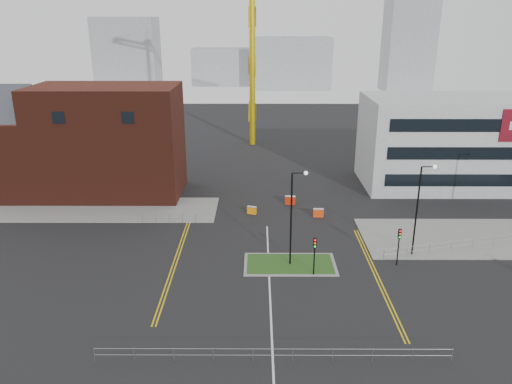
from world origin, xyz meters
TOP-DOWN VIEW (x-y plane):
  - ground at (0.00, 0.00)m, footprint 200.00×200.00m
  - pavement_left at (-20.00, 22.00)m, footprint 28.00×8.00m
  - pavement_right at (22.00, 14.00)m, footprint 24.00×10.00m
  - island_kerb at (2.00, 8.00)m, footprint 8.60×4.60m
  - grass_island at (2.00, 8.00)m, footprint 8.00×4.00m
  - brick_building at (-22.97, 28.00)m, footprint 24.20×10.07m
  - office_block at (26.01, 31.97)m, footprint 25.00×12.20m
  - streetlamp_island at (2.22, 8.00)m, footprint 1.46×0.36m
  - streetlamp_right_near at (14.22, 10.00)m, footprint 1.46×0.36m
  - traffic_light_island at (4.00, 5.98)m, footprint 0.28×0.33m
  - traffic_light_right at (12.00, 7.98)m, footprint 0.28×0.33m
  - railing_front at (0.00, -6.00)m, footprint 24.05×0.05m
  - railing_left at (-11.00, 18.00)m, footprint 6.05×0.05m
  - railing_right at (20.50, 11.50)m, footprint 19.05×5.05m
  - centre_line at (0.00, 2.00)m, footprint 0.15×30.00m
  - yellow_left_a at (-9.00, 10.00)m, footprint 0.12×24.00m
  - yellow_left_b at (-8.70, 10.00)m, footprint 0.12×24.00m
  - yellow_right_a at (9.50, 6.00)m, footprint 0.12×20.00m
  - yellow_right_b at (9.80, 6.00)m, footprint 0.12×20.00m
  - skyline_a at (-40.00, 120.00)m, footprint 18.00×12.00m
  - skyline_b at (10.00, 130.00)m, footprint 24.00×12.00m
  - skyline_c at (45.00, 125.00)m, footprint 14.00×12.00m
  - skyline_d at (-8.00, 140.00)m, footprint 30.00×12.00m
  - barrier_left at (-1.72, 20.79)m, footprint 1.15×0.68m
  - barrier_mid at (3.00, 24.00)m, footprint 1.32×0.57m
  - barrier_right at (6.00, 19.87)m, footprint 1.19×0.40m

SIDE VIEW (x-z plane):
  - ground at x=0.00m, z-range 0.00..0.00m
  - centre_line at x=0.00m, z-range 0.00..0.01m
  - yellow_left_a at x=-9.00m, z-range 0.00..0.01m
  - yellow_left_b at x=-8.70m, z-range 0.00..0.01m
  - yellow_right_a at x=9.50m, z-range 0.00..0.01m
  - yellow_right_b at x=9.80m, z-range 0.00..0.01m
  - island_kerb at x=2.00m, z-range 0.00..0.08m
  - pavement_left at x=-20.00m, z-range 0.00..0.12m
  - pavement_right at x=22.00m, z-range 0.00..0.12m
  - grass_island at x=2.00m, z-range 0.00..0.12m
  - barrier_left at x=-1.72m, z-range 0.04..0.96m
  - barrier_right at x=6.00m, z-range 0.04..1.05m
  - barrier_mid at x=3.00m, z-range 0.05..1.12m
  - railing_left at x=-11.00m, z-range 0.19..1.29m
  - railing_right at x=20.50m, z-range 0.23..1.33m
  - railing_front at x=0.00m, z-range 0.23..1.33m
  - traffic_light_island at x=4.00m, z-range 0.74..4.39m
  - traffic_light_right at x=12.00m, z-range 0.74..4.39m
  - streetlamp_island at x=2.22m, z-range 0.82..10.00m
  - streetlamp_right_near at x=14.22m, z-range 0.82..10.00m
  - skyline_d at x=-8.00m, z-range 0.00..12.00m
  - office_block at x=26.01m, z-range 0.00..12.00m
  - brick_building at x=-22.97m, z-range -0.27..13.97m
  - skyline_b at x=10.00m, z-range 0.00..16.00m
  - skyline_a at x=-40.00m, z-range 0.00..22.00m
  - skyline_c at x=45.00m, z-range 0.00..28.00m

